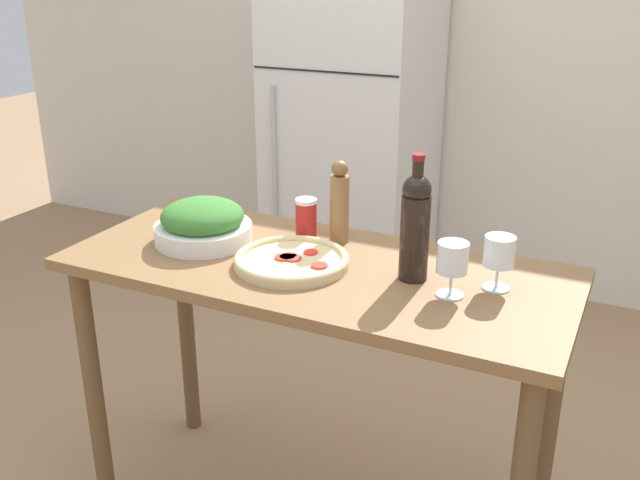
# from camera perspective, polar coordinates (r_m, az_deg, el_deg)

# --- Properties ---
(wall_back) EXTENTS (6.40, 0.08, 2.60)m
(wall_back) POSITION_cam_1_polar(r_m,az_deg,el_deg) (3.81, 13.99, 15.15)
(wall_back) COLOR silver
(wall_back) RESTS_ON ground_plane
(refrigerator) EXTENTS (0.74, 0.74, 1.69)m
(refrigerator) POSITION_cam_1_polar(r_m,az_deg,el_deg) (3.69, 2.67, 8.30)
(refrigerator) COLOR silver
(refrigerator) RESTS_ON ground_plane
(prep_counter) EXTENTS (1.41, 0.60, 0.90)m
(prep_counter) POSITION_cam_1_polar(r_m,az_deg,el_deg) (2.04, -0.37, -5.53)
(prep_counter) COLOR brown
(prep_counter) RESTS_ON ground_plane
(wine_bottle) EXTENTS (0.08, 0.08, 0.34)m
(wine_bottle) POSITION_cam_1_polar(r_m,az_deg,el_deg) (1.85, 7.63, 1.25)
(wine_bottle) COLOR black
(wine_bottle) RESTS_ON prep_counter
(wine_glass_near) EXTENTS (0.08, 0.08, 0.14)m
(wine_glass_near) POSITION_cam_1_polar(r_m,az_deg,el_deg) (1.79, 10.55, -1.63)
(wine_glass_near) COLOR silver
(wine_glass_near) RESTS_ON prep_counter
(wine_glass_far) EXTENTS (0.08, 0.08, 0.14)m
(wine_glass_far) POSITION_cam_1_polar(r_m,az_deg,el_deg) (1.85, 14.14, -1.12)
(wine_glass_far) COLOR silver
(wine_glass_far) RESTS_ON prep_counter
(pepper_mill) EXTENTS (0.06, 0.06, 0.25)m
(pepper_mill) POSITION_cam_1_polar(r_m,az_deg,el_deg) (2.09, 1.57, 2.95)
(pepper_mill) COLOR olive
(pepper_mill) RESTS_ON prep_counter
(salad_bowl) EXTENTS (0.29, 0.29, 0.13)m
(salad_bowl) POSITION_cam_1_polar(r_m,az_deg,el_deg) (2.14, -9.36, 1.33)
(salad_bowl) COLOR white
(salad_bowl) RESTS_ON prep_counter
(homemade_pizza) EXTENTS (0.32, 0.32, 0.03)m
(homemade_pizza) POSITION_cam_1_polar(r_m,az_deg,el_deg) (1.96, -2.28, -1.63)
(homemade_pizza) COLOR #DBC189
(homemade_pizza) RESTS_ON prep_counter
(salt_canister) EXTENTS (0.06, 0.06, 0.12)m
(salt_canister) POSITION_cam_1_polar(r_m,az_deg,el_deg) (2.14, -1.12, 1.71)
(salt_canister) COLOR #B2231E
(salt_canister) RESTS_ON prep_counter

